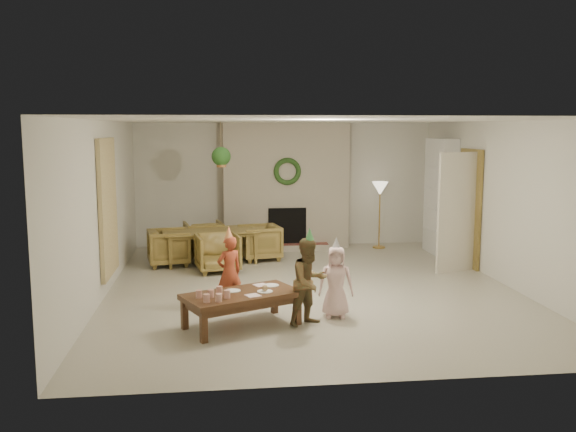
{
  "coord_description": "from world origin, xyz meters",
  "views": [
    {
      "loc": [
        -1.39,
        -8.92,
        2.39
      ],
      "look_at": [
        -0.3,
        0.4,
        1.05
      ],
      "focal_mm": 38.44,
      "sensor_mm": 36.0,
      "label": 1
    }
  ],
  "objects": [
    {
      "name": "fireplace_mass",
      "position": [
        0.0,
        3.3,
        1.25
      ],
      "size": [
        2.5,
        0.4,
        2.5
      ],
      "primitive_type": "cube",
      "color": "#4F1F15",
      "rests_on": "floor"
    },
    {
      "name": "door_leaf",
      "position": [
        2.58,
        0.82,
        1.0
      ],
      "size": [
        0.77,
        0.32,
        2.0
      ],
      "primitive_type": "cube",
      "rotation": [
        0.0,
        0.0,
        -1.22
      ],
      "color": "beige",
      "rests_on": "floor"
    },
    {
      "name": "floor_lamp_base",
      "position": [
        1.85,
        3.0,
        0.01
      ],
      "size": [
        0.25,
        0.25,
        0.03
      ],
      "primitive_type": "cylinder",
      "color": "gold",
      "rests_on": "floor"
    },
    {
      "name": "wall_right",
      "position": [
        3.0,
        0.0,
        1.25
      ],
      "size": [
        0.0,
        7.0,
        7.0
      ],
      "primitive_type": "plane",
      "rotation": [
        1.57,
        0.0,
        -1.57
      ],
      "color": "silver",
      "rests_on": "floor"
    },
    {
      "name": "bookshelf_shelf_b",
      "position": [
        2.82,
        2.3,
        0.85
      ],
      "size": [
        0.3,
        0.92,
        0.03
      ],
      "primitive_type": "cube",
      "color": "white",
      "rests_on": "bookshelf_carcass"
    },
    {
      "name": "child_red",
      "position": [
        -1.24,
        -0.86,
        0.49
      ],
      "size": [
        0.42,
        0.37,
        0.98
      ],
      "primitive_type": "imported",
      "rotation": [
        0.0,
        0.0,
        3.61
      ],
      "color": "#A63E23",
      "rests_on": "floor"
    },
    {
      "name": "wall_left",
      "position": [
        -3.0,
        0.0,
        1.25
      ],
      "size": [
        0.0,
        7.0,
        7.0
      ],
      "primitive_type": "plane",
      "rotation": [
        1.57,
        0.0,
        1.57
      ],
      "color": "silver",
      "rests_on": "floor"
    },
    {
      "name": "fireplace_wreath",
      "position": [
        0.0,
        3.07,
        1.55
      ],
      "size": [
        0.54,
        0.1,
        0.54
      ],
      "primitive_type": "torus",
      "rotation": [
        1.57,
        0.0,
        0.0
      ],
      "color": "#1F4419",
      "rests_on": "fireplace_mass"
    },
    {
      "name": "coffee_leg_br",
      "position": [
        -0.66,
        -1.17,
        0.18
      ],
      "size": [
        0.1,
        0.1,
        0.36
      ],
      "primitive_type": "cube",
      "rotation": [
        0.0,
        0.0,
        0.44
      ],
      "color": "#4F301A",
      "rests_on": "floor"
    },
    {
      "name": "cup_c",
      "position": [
        -1.38,
        -2.05,
        0.47
      ],
      "size": [
        0.1,
        0.1,
        0.1
      ],
      "primitive_type": "cylinder",
      "rotation": [
        0.0,
        0.0,
        0.44
      ],
      "color": "white",
      "rests_on": "coffee_table_top"
    },
    {
      "name": "coffee_leg_fl",
      "position": [
        -1.56,
        -2.2,
        0.18
      ],
      "size": [
        0.1,
        0.1,
        0.36
      ],
      "primitive_type": "cube",
      "rotation": [
        0.0,
        0.0,
        0.44
      ],
      "color": "#4F301A",
      "rests_on": "floor"
    },
    {
      "name": "dining_chair_far",
      "position": [
        -1.64,
        2.7,
        0.32
      ],
      "size": [
        0.8,
        0.82,
        0.64
      ],
      "primitive_type": "imported",
      "rotation": [
        0.0,
        0.0,
        3.32
      ],
      "color": "olive",
      "rests_on": "floor"
    },
    {
      "name": "wall_back",
      "position": [
        0.0,
        3.5,
        1.25
      ],
      "size": [
        7.0,
        0.0,
        7.0
      ],
      "primitive_type": "plane",
      "rotation": [
        1.57,
        0.0,
        0.0
      ],
      "color": "silver",
      "rests_on": "floor"
    },
    {
      "name": "food_scoop",
      "position": [
        -0.82,
        -1.67,
        0.47
      ],
      "size": [
        0.1,
        0.1,
        0.07
      ],
      "primitive_type": "sphere",
      "rotation": [
        0.0,
        0.0,
        0.44
      ],
      "color": "tan",
      "rests_on": "plate_b"
    },
    {
      "name": "books_row_upper",
      "position": [
        2.8,
        2.2,
        1.38
      ],
      "size": [
        0.2,
        0.36,
        0.22
      ],
      "primitive_type": "cube",
      "color": "#A59423",
      "rests_on": "bookshelf_shelf_c"
    },
    {
      "name": "wall_front",
      "position": [
        0.0,
        -3.5,
        1.25
      ],
      "size": [
        7.0,
        0.0,
        7.0
      ],
      "primitive_type": "plane",
      "rotation": [
        -1.57,
        0.0,
        0.0
      ],
      "color": "silver",
      "rests_on": "floor"
    },
    {
      "name": "floor_lamp_shade",
      "position": [
        1.85,
        3.0,
        1.2
      ],
      "size": [
        0.32,
        0.32,
        0.27
      ],
      "primitive_type": "cone",
      "rotation": [
        3.14,
        0.0,
        0.0
      ],
      "color": "beige",
      "rests_on": "floor_lamp_post"
    },
    {
      "name": "coffee_leg_fr",
      "position": [
        -0.42,
        -1.68,
        0.18
      ],
      "size": [
        0.1,
        0.1,
        0.36
      ],
      "primitive_type": "cube",
      "rotation": [
        0.0,
        0.0,
        0.44
      ],
      "color": "#4F301A",
      "rests_on": "floor"
    },
    {
      "name": "books_row_lower",
      "position": [
        2.8,
        2.15,
        0.59
      ],
      "size": [
        0.2,
        0.4,
        0.24
      ],
      "primitive_type": "cube",
      "color": "#A51E28",
      "rests_on": "bookshelf_shelf_a"
    },
    {
      "name": "dining_chair_right",
      "position": [
        -0.62,
        2.15,
        0.32
      ],
      "size": [
        0.82,
        0.8,
        0.64
      ],
      "primitive_type": "imported",
      "rotation": [
        0.0,
        0.0,
        -1.39
      ],
      "color": "olive",
      "rests_on": "floor"
    },
    {
      "name": "plate_b",
      "position": [
        -0.82,
        -1.67,
        0.43
      ],
      "size": [
        0.25,
        0.25,
        0.01
      ],
      "primitive_type": "cylinder",
      "rotation": [
        0.0,
        0.0,
        0.44
      ],
      "color": "white",
      "rests_on": "coffee_table_top"
    },
    {
      "name": "bookshelf_shelf_d",
      "position": [
        2.82,
        2.3,
        1.65
      ],
      "size": [
        0.3,
        0.92,
        0.03
      ],
      "primitive_type": "cube",
      "color": "white",
      "rests_on": "bookshelf_carcass"
    },
    {
      "name": "hanging_plant_pot",
      "position": [
        -1.3,
        1.5,
        1.8
      ],
      "size": [
        0.16,
        0.16,
        0.12
      ],
      "primitive_type": "cylinder",
      "color": "#915B2E",
      "rests_on": "hanging_plant_cord"
    },
    {
      "name": "floor",
      "position": [
        0.0,
        0.0,
        0.0
      ],
      "size": [
        7.0,
        7.0,
        0.0
      ],
      "primitive_type": "plane",
      "color": "#B7B29E",
      "rests_on": "ground"
    },
    {
      "name": "cup_e",
      "position": [
        -1.29,
        -1.91,
        0.47
      ],
      "size": [
        0.1,
        0.1,
        0.1
      ],
      "primitive_type": "cylinder",
      "rotation": [
        0.0,
        0.0,
        0.44
      ],
      "color": "white",
      "rests_on": "coffee_table_top"
    },
    {
      "name": "party_hat_pink",
      "position": [
        0.1,
        -1.43,
        0.95
      ],
      "size": [
        0.15,
        0.15,
        0.17
      ],
      "primitive_type": "cone",
      "rotation": [
        0.0,
        0.0,
        -0.32
      ],
      "color": "#B5B5BC",
      "rests_on": "child_pink"
    },
    {
      "name": "cup_d",
      "position": [
        -1.47,
        -1.85,
        0.47
      ],
      "size": [
        0.1,
        0.1,
        0.1
      ],
      "primitive_type": "cylinder",
      "rotation": [
        0.0,
        0.0,
        0.44
      ],
      "color": "white",
      "rests_on": "coffee_table_top"
    },
    {
      "name": "plate_a",
      "position": [
        -1.21,
        -1.59,
        0.43
      ],
      "size": [
        0.25,
        0.25,
        0.01
      ],
      "primitive_type": "cylinder",
      "rotation": [
        0.0,
        0.0,
        0.44
      ],
      "color": "white",
      "rests_on": "coffee_table_top"
    },
    {
      "name": "party_hat_plaid",
      "position": [
        -0.28,
        -1.7,
        1.12
      ],
      "size": [
        0.15,
        0.15,
        0.18
      ],
      "primitive_type": "cone",
      "rotation": [
        0.0,
        0.0,
        0.2
      ],
      "color": "#4AAD56",
      "rests_on": "child_plaid"
    },
    {
      "name": "fireplace_firebox",
      "position": [
        0.0,
        3.12,
        0.45
      ],
      "size": [
        0.75,
        0.12,
        0.75
      ],
      "primitive_type": "cube",
      "color": "black",
      "rests_on": "floor"
    },
    {
      "name": "dining_chair_left",
      "position": [
        -2.23,
        1.86,
        0.32
      ],
      "size": [
        0.82,
        0.8,
        0.64
      ],
      "primitive_type": "imported",
      "rotation": [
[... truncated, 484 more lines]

